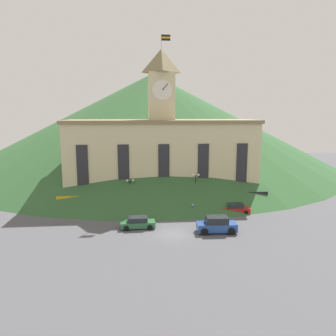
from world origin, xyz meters
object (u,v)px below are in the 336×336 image
(street_lamp_far_right, at_px, (130,187))
(car_blue_van, at_px, (217,225))
(car_red_sedan, at_px, (235,208))
(car_green_wagon, at_px, (138,223))
(pedestrian, at_px, (193,209))
(street_lamp_center, at_px, (196,182))

(street_lamp_far_right, bearing_deg, car_blue_van, -49.02)
(car_blue_van, xyz_separation_m, car_red_sedan, (4.88, 8.00, -0.29))
(car_green_wagon, relative_size, car_blue_van, 0.90)
(car_blue_van, bearing_deg, car_red_sedan, -119.32)
(street_lamp_far_right, relative_size, car_green_wagon, 0.97)
(pedestrian, bearing_deg, street_lamp_far_right, -179.70)
(street_lamp_center, height_order, car_green_wagon, street_lamp_center)
(car_blue_van, distance_m, car_red_sedan, 9.37)
(car_green_wagon, relative_size, car_red_sedan, 1.02)
(street_lamp_far_right, distance_m, street_lamp_center, 10.91)
(street_lamp_far_right, bearing_deg, car_green_wagon, -83.62)
(street_lamp_far_right, bearing_deg, pedestrian, -29.79)
(street_lamp_far_right, relative_size, car_blue_van, 0.88)
(street_lamp_center, bearing_deg, car_green_wagon, -132.66)
(car_green_wagon, bearing_deg, car_red_sedan, 17.77)
(pedestrian, bearing_deg, street_lamp_center, 105.55)
(pedestrian, bearing_deg, car_green_wagon, -118.29)
(street_lamp_far_right, height_order, car_red_sedan, street_lamp_far_right)
(street_lamp_far_right, bearing_deg, car_red_sedan, -17.35)
(car_green_wagon, bearing_deg, street_lamp_far_right, 94.14)
(street_lamp_center, bearing_deg, car_red_sedan, -43.60)
(street_lamp_center, xyz_separation_m, car_blue_van, (0.45, -13.07, -2.84))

